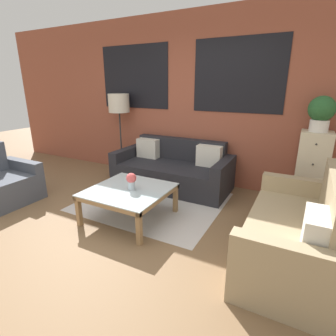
% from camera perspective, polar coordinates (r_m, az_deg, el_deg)
% --- Properties ---
extents(ground_plane, '(16.00, 16.00, 0.00)m').
position_cam_1_polar(ground_plane, '(3.17, -17.02, -15.05)').
color(ground_plane, brown).
extents(wall_back_brick, '(8.40, 0.09, 2.80)m').
position_cam_1_polar(wall_back_brick, '(4.71, 3.04, 14.47)').
color(wall_back_brick, brown).
rests_on(wall_back_brick, ground_plane).
extents(rug, '(1.99, 1.70, 0.00)m').
position_cam_1_polar(rug, '(3.96, -3.39, -7.28)').
color(rug, '#BCB7B2').
rests_on(rug, ground_plane).
extents(couch_dark, '(1.94, 0.88, 0.78)m').
position_cam_1_polar(couch_dark, '(4.45, 1.05, -0.53)').
color(couch_dark, '#232328').
rests_on(couch_dark, ground_plane).
extents(settee_vintage, '(0.80, 1.66, 0.92)m').
position_cam_1_polar(settee_vintage, '(2.87, 26.16, -12.71)').
color(settee_vintage, tan).
rests_on(settee_vintage, ground_plane).
extents(armchair_corner, '(0.80, 0.87, 0.84)m').
position_cam_1_polar(armchair_corner, '(4.56, -32.79, -3.03)').
color(armchair_corner, '#474C56').
rests_on(armchair_corner, ground_plane).
extents(coffee_table, '(0.96, 0.96, 0.41)m').
position_cam_1_polar(coffee_table, '(3.39, -8.46, -5.41)').
color(coffee_table, silver).
rests_on(coffee_table, ground_plane).
extents(floor_lamp, '(0.39, 0.39, 1.51)m').
position_cam_1_polar(floor_lamp, '(5.06, -10.62, 13.13)').
color(floor_lamp, '#2D2D2D').
rests_on(floor_lamp, ground_plane).
extents(drawer_cabinet, '(0.39, 0.40, 1.08)m').
position_cam_1_polar(drawer_cabinet, '(4.16, 28.71, -0.37)').
color(drawer_cabinet, beige).
rests_on(drawer_cabinet, ground_plane).
extents(potted_plant, '(0.33, 0.33, 0.46)m').
position_cam_1_polar(potted_plant, '(4.01, 30.40, 10.47)').
color(potted_plant, silver).
rests_on(potted_plant, drawer_cabinet).
extents(flower_vase, '(0.13, 0.13, 0.22)m').
position_cam_1_polar(flower_vase, '(3.29, -7.99, -2.63)').
color(flower_vase, '#ADBCC6').
rests_on(flower_vase, coffee_table).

